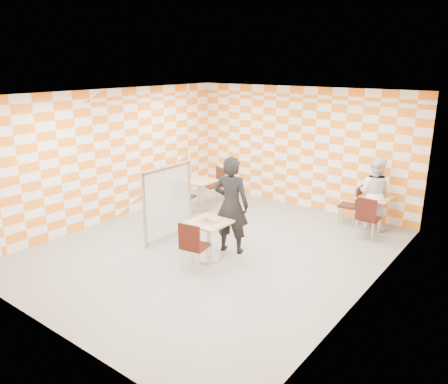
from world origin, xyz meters
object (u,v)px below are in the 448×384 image
(second_table, at_px, (373,207))
(chair_second_side, at_px, (354,202))
(empty_table, at_px, (200,190))
(main_table, at_px, (209,234))
(chair_empty_near, at_px, (182,194))
(chair_empty_far, at_px, (217,182))
(soda_bottle, at_px, (382,192))
(partition, at_px, (168,203))
(man_dark, at_px, (231,205))
(chair_main_front, at_px, (193,243))
(chair_second_front, at_px, (367,215))
(man_white, at_px, (374,193))
(sport_bottle, at_px, (368,190))

(second_table, bearing_deg, chair_second_side, -171.41)
(empty_table, bearing_deg, main_table, -46.34)
(chair_empty_near, bearing_deg, second_table, 26.31)
(chair_empty_far, xyz_separation_m, soda_bottle, (4.07, 0.66, 0.31))
(second_table, height_order, chair_second_side, chair_second_side)
(partition, distance_m, soda_bottle, 4.63)
(partition, distance_m, man_dark, 1.44)
(chair_empty_near, bearing_deg, chair_second_side, 28.21)
(chair_empty_far, bearing_deg, chair_main_front, -57.75)
(chair_empty_far, bearing_deg, second_table, 8.01)
(chair_second_front, height_order, man_dark, man_dark)
(man_white, height_order, sport_bottle, man_white)
(chair_second_side, xyz_separation_m, sport_bottle, (0.24, 0.17, 0.29))
(empty_table, height_order, chair_second_side, chair_second_side)
(chair_second_front, distance_m, soda_bottle, 0.87)
(partition, bearing_deg, chair_empty_far, 106.53)
(man_white, bearing_deg, chair_empty_near, 24.83)
(partition, bearing_deg, man_dark, 11.72)
(main_table, xyz_separation_m, man_dark, (0.11, 0.54, 0.44))
(chair_main_front, relative_size, man_dark, 0.49)
(chair_empty_near, height_order, soda_bottle, soda_bottle)
(partition, xyz_separation_m, soda_bottle, (3.30, 3.25, 0.06))
(chair_empty_far, height_order, sport_bottle, sport_bottle)
(chair_main_front, height_order, partition, partition)
(chair_second_front, xyz_separation_m, man_dark, (-1.90, -2.15, 0.40))
(main_table, relative_size, partition, 0.48)
(chair_main_front, distance_m, soda_bottle, 4.52)
(second_table, bearing_deg, man_white, 118.59)
(man_white, xyz_separation_m, sport_bottle, (-0.16, 0.05, 0.03))
(partition, bearing_deg, chair_second_side, 48.30)
(man_white, bearing_deg, main_table, 59.43)
(chair_empty_near, distance_m, chair_empty_far, 1.38)
(partition, bearing_deg, chair_main_front, -30.85)
(second_table, bearing_deg, chair_empty_far, -171.99)
(main_table, bearing_deg, chair_second_side, 66.35)
(chair_second_side, distance_m, partition, 4.14)
(empty_table, bearing_deg, soda_bottle, 19.10)
(chair_main_front, height_order, chair_second_front, same)
(main_table, xyz_separation_m, second_table, (1.89, 3.41, 0.00))
(main_table, xyz_separation_m, chair_second_front, (2.01, 2.69, 0.04))
(empty_table, height_order, chair_empty_far, chair_empty_far)
(empty_table, xyz_separation_m, soda_bottle, (4.03, 1.39, 0.34))
(second_table, relative_size, sport_bottle, 3.75)
(chair_empty_far, xyz_separation_m, partition, (0.77, -2.60, 0.25))
(chair_second_side, bearing_deg, sport_bottle, 35.74)
(chair_empty_near, xyz_separation_m, partition, (0.73, -1.22, 0.25))
(chair_empty_near, bearing_deg, man_white, 27.15)
(chair_second_front, distance_m, chair_empty_far, 4.07)
(empty_table, relative_size, man_white, 0.46)
(chair_empty_far, relative_size, man_white, 0.57)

